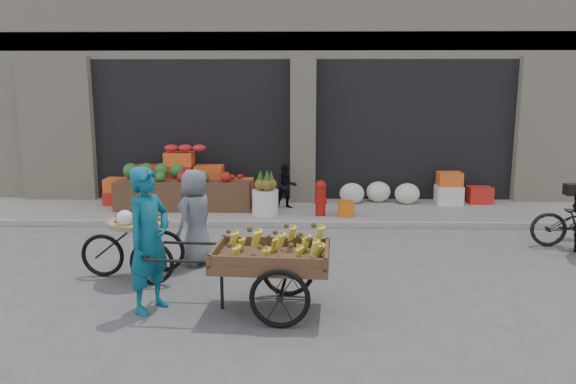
{
  "coord_description": "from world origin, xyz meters",
  "views": [
    {
      "loc": [
        -0.05,
        -7.32,
        2.7
      ],
      "look_at": [
        -0.24,
        0.92,
        1.1
      ],
      "focal_mm": 35.0,
      "sensor_mm": 36.0,
      "label": 1
    }
  ],
  "objects_px": {
    "orange_bucket": "(346,209)",
    "vendor_woman": "(149,240)",
    "seated_person": "(286,186)",
    "pineapple_bin": "(265,202)",
    "fire_hydrant": "(321,196)",
    "tricycle_cart": "(139,239)",
    "vendor_grey": "(195,217)",
    "banana_cart": "(267,254)"
  },
  "relations": [
    {
      "from": "orange_bucket",
      "to": "vendor_woman",
      "type": "bearing_deg",
      "value": -121.25
    },
    {
      "from": "seated_person",
      "to": "pineapple_bin",
      "type": "bearing_deg",
      "value": -133.69
    },
    {
      "from": "fire_hydrant",
      "to": "tricycle_cart",
      "type": "distance_m",
      "value": 4.27
    },
    {
      "from": "vendor_woman",
      "to": "tricycle_cart",
      "type": "relative_size",
      "value": 1.22
    },
    {
      "from": "orange_bucket",
      "to": "vendor_woman",
      "type": "height_order",
      "value": "vendor_woman"
    },
    {
      "from": "fire_hydrant",
      "to": "vendor_grey",
      "type": "bearing_deg",
      "value": -125.8
    },
    {
      "from": "seated_person",
      "to": "vendor_woman",
      "type": "bearing_deg",
      "value": -116.21
    },
    {
      "from": "orange_bucket",
      "to": "vendor_woman",
      "type": "distance_m",
      "value": 5.23
    },
    {
      "from": "vendor_grey",
      "to": "pineapple_bin",
      "type": "bearing_deg",
      "value": -171.1
    },
    {
      "from": "tricycle_cart",
      "to": "vendor_woman",
      "type": "bearing_deg",
      "value": -65.11
    },
    {
      "from": "seated_person",
      "to": "vendor_grey",
      "type": "distance_m",
      "value": 3.62
    },
    {
      "from": "pineapple_bin",
      "to": "vendor_grey",
      "type": "bearing_deg",
      "value": -107.41
    },
    {
      "from": "pineapple_bin",
      "to": "vendor_grey",
      "type": "height_order",
      "value": "vendor_grey"
    },
    {
      "from": "pineapple_bin",
      "to": "fire_hydrant",
      "type": "xyz_separation_m",
      "value": [
        1.1,
        -0.05,
        0.13
      ]
    },
    {
      "from": "pineapple_bin",
      "to": "tricycle_cart",
      "type": "height_order",
      "value": "tricycle_cart"
    },
    {
      "from": "orange_bucket",
      "to": "vendor_woman",
      "type": "relative_size",
      "value": 0.18
    },
    {
      "from": "vendor_woman",
      "to": "tricycle_cart",
      "type": "xyz_separation_m",
      "value": [
        -0.46,
        1.14,
        -0.31
      ]
    },
    {
      "from": "seated_person",
      "to": "tricycle_cart",
      "type": "bearing_deg",
      "value": -126.03
    },
    {
      "from": "fire_hydrant",
      "to": "tricycle_cart",
      "type": "height_order",
      "value": "tricycle_cart"
    },
    {
      "from": "fire_hydrant",
      "to": "banana_cart",
      "type": "height_order",
      "value": "banana_cart"
    },
    {
      "from": "pineapple_bin",
      "to": "seated_person",
      "type": "bearing_deg",
      "value": 56.31
    },
    {
      "from": "tricycle_cart",
      "to": "vendor_grey",
      "type": "xyz_separation_m",
      "value": [
        0.68,
        0.61,
        0.16
      ]
    },
    {
      "from": "vendor_grey",
      "to": "vendor_woman",
      "type": "bearing_deg",
      "value": 19.11
    },
    {
      "from": "fire_hydrant",
      "to": "tricycle_cart",
      "type": "xyz_separation_m",
      "value": [
        -2.65,
        -3.35,
        0.06
      ]
    },
    {
      "from": "orange_bucket",
      "to": "seated_person",
      "type": "xyz_separation_m",
      "value": [
        -1.2,
        0.7,
        0.31
      ]
    },
    {
      "from": "pineapple_bin",
      "to": "seated_person",
      "type": "height_order",
      "value": "seated_person"
    },
    {
      "from": "banana_cart",
      "to": "tricycle_cart",
      "type": "distance_m",
      "value": 2.18
    },
    {
      "from": "seated_person",
      "to": "orange_bucket",
      "type": "bearing_deg",
      "value": -40.26
    },
    {
      "from": "pineapple_bin",
      "to": "seated_person",
      "type": "xyz_separation_m",
      "value": [
        0.4,
        0.6,
        0.21
      ]
    },
    {
      "from": "vendor_woman",
      "to": "vendor_grey",
      "type": "distance_m",
      "value": 1.78
    },
    {
      "from": "pineapple_bin",
      "to": "fire_hydrant",
      "type": "bearing_deg",
      "value": -2.6
    },
    {
      "from": "fire_hydrant",
      "to": "tricycle_cart",
      "type": "bearing_deg",
      "value": -128.39
    },
    {
      "from": "pineapple_bin",
      "to": "orange_bucket",
      "type": "height_order",
      "value": "pineapple_bin"
    },
    {
      "from": "fire_hydrant",
      "to": "vendor_woman",
      "type": "distance_m",
      "value": 5.01
    },
    {
      "from": "fire_hydrant",
      "to": "vendor_grey",
      "type": "relative_size",
      "value": 0.49
    },
    {
      "from": "banana_cart",
      "to": "tricycle_cart",
      "type": "height_order",
      "value": "banana_cart"
    },
    {
      "from": "fire_hydrant",
      "to": "seated_person",
      "type": "xyz_separation_m",
      "value": [
        -0.7,
        0.65,
        0.08
      ]
    },
    {
      "from": "vendor_woman",
      "to": "tricycle_cart",
      "type": "distance_m",
      "value": 1.27
    },
    {
      "from": "vendor_woman",
      "to": "seated_person",
      "type": "bearing_deg",
      "value": 10.9
    },
    {
      "from": "orange_bucket",
      "to": "vendor_grey",
      "type": "distance_m",
      "value": 3.68
    },
    {
      "from": "seated_person",
      "to": "vendor_woman",
      "type": "xyz_separation_m",
      "value": [
        -1.5,
        -5.14,
        0.29
      ]
    },
    {
      "from": "vendor_woman",
      "to": "banana_cart",
      "type": "bearing_deg",
      "value": -62.68
    }
  ]
}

